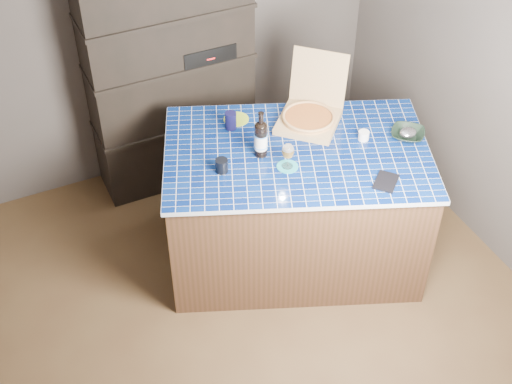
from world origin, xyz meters
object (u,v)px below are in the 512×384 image
pizza_box (309,115)px  wine_glass (288,151)px  kitchen_island (295,204)px  mead_bottle (261,139)px  bowl (408,134)px  dvd_case (386,182)px

pizza_box → wine_glass: bearing=-90.1°
kitchen_island → wine_glass: (-0.13, -0.12, 0.59)m
mead_bottle → wine_glass: bearing=-62.0°
kitchen_island → wine_glass: size_ratio=11.50×
mead_bottle → bowl: size_ratio=1.49×
kitchen_island → dvd_case: bearing=-34.3°
wine_glass → dvd_case: wine_glass is taller
wine_glass → bowl: wine_glass is taller
dvd_case → kitchen_island: bearing=171.6°
pizza_box → wine_glass: pizza_box is taller
dvd_case → mead_bottle: bearing=-177.3°
mead_bottle → wine_glass: size_ratio=1.89×
wine_glass → bowl: bearing=-4.2°
kitchen_island → dvd_case: dvd_case is taller
bowl → pizza_box: bearing=139.8°
pizza_box → wine_glass: (-0.35, -0.36, 0.06)m
mead_bottle → dvd_case: bearing=-44.9°
bowl → mead_bottle: bearing=165.5°
kitchen_island → pizza_box: 0.62m
bowl → dvd_case: bearing=-139.1°
kitchen_island → bowl: bearing=7.4°
pizza_box → bowl: (0.50, -0.42, -0.03)m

